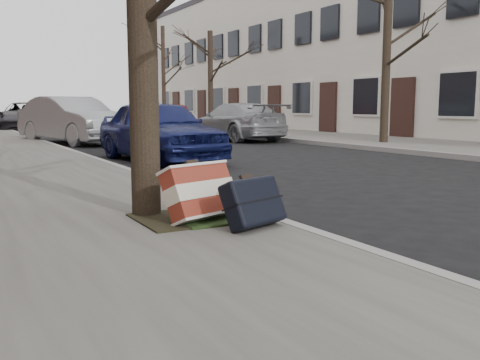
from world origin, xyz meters
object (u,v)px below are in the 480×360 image
car_near_mid (73,120)px  suitcase_navy (253,202)px  suitcase_red (200,192)px  car_near_front (160,130)px

car_near_mid → suitcase_navy: bearing=-113.2°
car_near_mid → suitcase_red: bearing=-114.6°
car_near_front → suitcase_red: bearing=-112.4°
suitcase_navy → car_near_front: bearing=57.3°
car_near_front → car_near_mid: 6.22m
suitcase_navy → car_near_mid: 13.10m
suitcase_red → car_near_mid: size_ratio=0.15×
suitcase_navy → car_near_front: (1.73, 6.83, 0.31)m
suitcase_red → car_near_front: (2.01, 6.36, 0.27)m
suitcase_red → suitcase_navy: suitcase_red is taller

